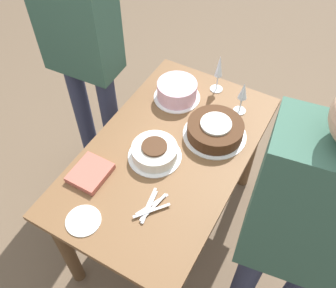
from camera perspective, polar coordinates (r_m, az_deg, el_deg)
The scene contains 12 objects.
ground_plane at distance 2.48m, azimuth -0.00°, elevation -12.14°, with size 12.00×12.00×0.00m, color brown.
dining_table at distance 1.95m, azimuth -0.00°, elevation -3.69°, with size 1.24×0.74×0.76m.
cake_center_white at distance 1.79m, azimuth -2.06°, elevation -1.19°, with size 0.26×0.26×0.08m.
cake_front_chocolate at distance 1.88m, azimuth 7.20°, elevation 2.17°, with size 0.32×0.32×0.09m.
cake_back_decorated at distance 2.06m, azimuth 1.38°, elevation 8.10°, with size 0.26×0.26×0.10m.
wine_glass_near at distance 1.96m, azimuth 11.35°, elevation 7.62°, with size 0.07×0.07×0.19m.
wine_glass_far at distance 2.06m, azimuth 7.77°, elevation 11.31°, with size 0.07×0.07×0.23m.
dessert_plate_left at distance 1.66m, azimuth -12.77°, elevation -11.33°, with size 0.15×0.15×0.01m.
fork_pile at distance 1.65m, azimuth -2.60°, elevation -9.49°, with size 0.18×0.12×0.01m.
napkin_stack at distance 1.77m, azimuth -11.76°, elevation -4.34°, with size 0.18×0.16×0.03m.
person_cutting at distance 1.42m, azimuth 19.89°, elevation -12.30°, with size 0.27×0.43×1.66m.
person_watching at distance 2.08m, azimuth -13.39°, elevation 16.03°, with size 0.24×0.41×1.76m.
Camera 1 is at (-1.00, -0.56, 2.20)m, focal length 40.00 mm.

